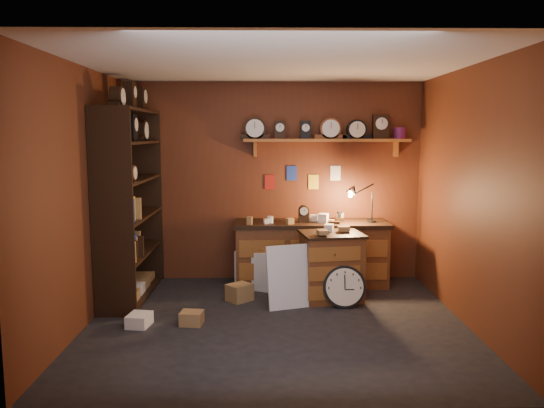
{
  "coord_description": "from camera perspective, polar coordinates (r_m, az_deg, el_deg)",
  "views": [
    {
      "loc": [
        -0.12,
        -5.44,
        1.99
      ],
      "look_at": [
        -0.04,
        0.35,
        1.23
      ],
      "focal_mm": 35.0,
      "sensor_mm": 36.0,
      "label": 1
    }
  ],
  "objects": [
    {
      "name": "floor",
      "position": [
        5.8,
        0.46,
        -12.66
      ],
      "size": [
        4.0,
        4.0,
        0.0
      ],
      "primitive_type": "plane",
      "color": "black",
      "rests_on": "ground"
    },
    {
      "name": "room_shell",
      "position": [
        5.56,
        0.92,
        4.65
      ],
      "size": [
        4.02,
        3.62,
        2.71
      ],
      "color": "#5F2C16",
      "rests_on": "ground"
    },
    {
      "name": "shelving_unit",
      "position": [
        6.68,
        -15.28,
        0.84
      ],
      "size": [
        0.47,
        1.6,
        2.58
      ],
      "color": "black",
      "rests_on": "ground"
    },
    {
      "name": "workbench",
      "position": [
        7.11,
        4.26,
        -4.91
      ],
      "size": [
        2.04,
        0.66,
        1.36
      ],
      "color": "brown",
      "rests_on": "ground"
    },
    {
      "name": "low_cabinet",
      "position": [
        6.5,
        6.41,
        -6.38
      ],
      "size": [
        0.8,
        0.71,
        0.91
      ],
      "rotation": [
        0.0,
        0.0,
        0.15
      ],
      "color": "brown",
      "rests_on": "ground"
    },
    {
      "name": "big_round_clock",
      "position": [
        6.27,
        7.78,
        -8.83
      ],
      "size": [
        0.49,
        0.16,
        0.5
      ],
      "color": "black",
      "rests_on": "ground"
    },
    {
      "name": "white_panel",
      "position": [
        6.29,
        2.01,
        -11.0
      ],
      "size": [
        0.58,
        0.32,
        0.74
      ],
      "primitive_type": "cube",
      "rotation": [
        -0.17,
        0.0,
        0.32
      ],
      "color": "silver",
      "rests_on": "ground"
    },
    {
      "name": "mini_fridge",
      "position": [
        7.05,
        -1.44,
        -6.86
      ],
      "size": [
        0.63,
        0.65,
        0.5
      ],
      "rotation": [
        0.0,
        0.0,
        -0.42
      ],
      "color": "silver",
      "rests_on": "ground"
    },
    {
      "name": "floor_box_a",
      "position": [
        5.78,
        -8.63,
        -12.04
      ],
      "size": [
        0.25,
        0.22,
        0.14
      ],
      "primitive_type": "cube",
      "rotation": [
        0.0,
        0.0,
        -0.12
      ],
      "color": "#9A7343",
      "rests_on": "ground"
    },
    {
      "name": "floor_box_b",
      "position": [
        5.85,
        -14.09,
        -12.01
      ],
      "size": [
        0.26,
        0.29,
        0.13
      ],
      "primitive_type": "cube",
      "rotation": [
        0.0,
        0.0,
        -0.15
      ],
      "color": "white",
      "rests_on": "ground"
    },
    {
      "name": "floor_box_c",
      "position": [
        6.5,
        -3.51,
        -9.47
      ],
      "size": [
        0.35,
        0.35,
        0.2
      ],
      "primitive_type": "cube",
      "rotation": [
        0.0,
        0.0,
        0.75
      ],
      "color": "#9A7343",
      "rests_on": "ground"
    }
  ]
}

